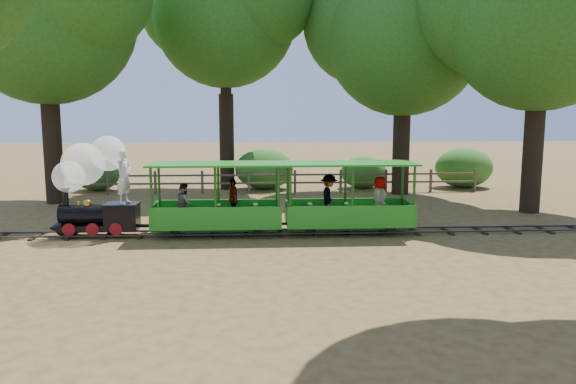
{
  "coord_description": "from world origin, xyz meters",
  "views": [
    {
      "loc": [
        -0.71,
        -16.08,
        3.66
      ],
      "look_at": [
        0.26,
        0.5,
        1.17
      ],
      "focal_mm": 35.0,
      "sensor_mm": 36.0,
      "label": 1
    }
  ],
  "objects": [
    {
      "name": "track",
      "position": [
        0.0,
        0.0,
        0.07
      ],
      "size": [
        22.0,
        1.0,
        0.1
      ],
      "color": "#3F3D3A",
      "rests_on": "ground"
    },
    {
      "name": "oak_nc",
      "position": [
        -2.03,
        9.59,
        8.0
      ],
      "size": [
        7.9,
        6.95,
        10.84
      ],
      "color": "#2D2116",
      "rests_on": "ground"
    },
    {
      "name": "oak_e",
      "position": [
        8.97,
        3.09,
        6.99
      ],
      "size": [
        7.84,
        6.9,
        9.81
      ],
      "color": "#2D2116",
      "rests_on": "ground"
    },
    {
      "name": "shrub_east",
      "position": [
        8.96,
        9.3,
        0.92
      ],
      "size": [
        2.67,
        2.05,
        1.85
      ],
      "primitive_type": "ellipsoid",
      "color": "#2D6B1E",
      "rests_on": "ground"
    },
    {
      "name": "locomotive",
      "position": [
        -5.37,
        0.07,
        1.66
      ],
      "size": [
        2.57,
        1.21,
        2.95
      ],
      "color": "black",
      "rests_on": "ground"
    },
    {
      "name": "shrub_west",
      "position": [
        -7.81,
        9.3,
        0.7
      ],
      "size": [
        2.02,
        1.56,
        1.4
      ],
      "primitive_type": "ellipsoid",
      "color": "#2D6B1E",
      "rests_on": "ground"
    },
    {
      "name": "carriage_front",
      "position": [
        -1.89,
        0.02,
        0.81
      ],
      "size": [
        3.85,
        1.57,
        2.0
      ],
      "color": "#258F1F",
      "rests_on": "track"
    },
    {
      "name": "oak_ne",
      "position": [
        5.47,
        7.59,
        6.95
      ],
      "size": [
        8.24,
        7.26,
        9.91
      ],
      "color": "#2D2116",
      "rests_on": "ground"
    },
    {
      "name": "shrub_mid_w",
      "position": [
        -0.31,
        9.3,
        0.92
      ],
      "size": [
        2.65,
        2.04,
        1.84
      ],
      "primitive_type": "ellipsoid",
      "color": "#2D6B1E",
      "rests_on": "ground"
    },
    {
      "name": "ground",
      "position": [
        0.0,
        0.0,
        0.0
      ],
      "size": [
        90.0,
        90.0,
        0.0
      ],
      "primitive_type": "plane",
      "color": "olive",
      "rests_on": "ground"
    },
    {
      "name": "fence",
      "position": [
        0.0,
        8.0,
        0.58
      ],
      "size": [
        18.1,
        0.1,
        1.0
      ],
      "color": "brown",
      "rests_on": "ground"
    },
    {
      "name": "carriage_rear",
      "position": [
        2.01,
        0.02,
        0.86
      ],
      "size": [
        3.85,
        1.57,
        2.0
      ],
      "color": "#258F1F",
      "rests_on": "track"
    },
    {
      "name": "shrub_mid_e",
      "position": [
        4.26,
        9.3,
        0.74
      ],
      "size": [
        2.13,
        1.64,
        1.47
      ],
      "primitive_type": "ellipsoid",
      "color": "#2D6B1E",
      "rests_on": "ground"
    },
    {
      "name": "oak_nw",
      "position": [
        -8.53,
        6.09,
        7.54
      ],
      "size": [
        8.54,
        7.52,
        10.61
      ],
      "color": "#2D2116",
      "rests_on": "ground"
    }
  ]
}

